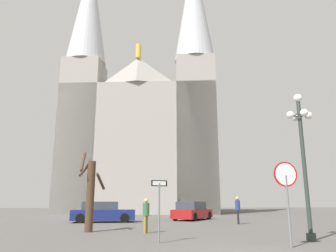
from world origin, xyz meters
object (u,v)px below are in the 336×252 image
object	(u,v)px
cathedral	(141,123)
parked_car_near_navy	(103,212)
parked_car_far_red	(192,211)
one_way_arrow_sign	(159,203)
pedestrian_walking	(238,207)
pedestrian_standing	(146,212)
bare_tree	(90,193)
stop_sign	(286,185)
street_lamp	(302,147)

from	to	relation	value
cathedral	parked_car_near_navy	bearing A→B (deg)	-99.07
parked_car_near_navy	parked_car_far_red	xyz separation A→B (m)	(6.85, 2.05, -0.01)
cathedral	one_way_arrow_sign	world-z (taller)	cathedral
pedestrian_walking	pedestrian_standing	size ratio (longest dim) A/B	1.09
parked_car_far_red	pedestrian_walking	world-z (taller)	pedestrian_walking
bare_tree	pedestrian_walking	bearing A→B (deg)	26.90
stop_sign	bare_tree	distance (m)	9.65
stop_sign	pedestrian_standing	size ratio (longest dim) A/B	1.76
stop_sign	cathedral	bearing A→B (deg)	99.62
one_way_arrow_sign	street_lamp	world-z (taller)	street_lamp
parked_car_far_red	pedestrian_standing	world-z (taller)	pedestrian_standing
parked_car_near_navy	parked_car_far_red	size ratio (longest dim) A/B	1.02
cathedral	parked_car_near_navy	xyz separation A→B (m)	(-2.62, -16.44, -10.70)
parked_car_near_navy	bare_tree	bearing A→B (deg)	-89.11
stop_sign	pedestrian_walking	bearing A→B (deg)	82.04
one_way_arrow_sign	street_lamp	size ratio (longest dim) A/B	0.38
stop_sign	bare_tree	size ratio (longest dim) A/B	0.71
pedestrian_walking	one_way_arrow_sign	bearing A→B (deg)	-122.66
bare_tree	parked_car_near_navy	xyz separation A→B (m)	(-0.11, 7.28, -1.22)
cathedral	parked_car_far_red	size ratio (longest dim) A/B	8.03
one_way_arrow_sign	street_lamp	bearing A→B (deg)	0.33
bare_tree	one_way_arrow_sign	bearing A→B (deg)	-54.04
stop_sign	bare_tree	xyz separation A→B (m)	(-7.55, 6.01, -0.14)
parked_car_near_navy	pedestrian_standing	bearing A→B (deg)	-70.02
bare_tree	parked_car_near_navy	distance (m)	7.38
parked_car_near_navy	pedestrian_standing	xyz separation A→B (m)	(2.94, -8.09, 0.30)
one_way_arrow_sign	parked_car_near_navy	world-z (taller)	one_way_arrow_sign
one_way_arrow_sign	parked_car_near_navy	bearing A→B (deg)	105.92
cathedral	bare_tree	world-z (taller)	cathedral
one_way_arrow_sign	parked_car_far_red	xyz separation A→B (m)	(3.50, 13.79, -0.76)
stop_sign	parked_car_near_navy	xyz separation A→B (m)	(-7.67, 13.29, -1.36)
street_lamp	pedestrian_walking	bearing A→B (deg)	90.52
parked_car_far_red	one_way_arrow_sign	bearing A→B (deg)	-104.25
street_lamp	bare_tree	xyz separation A→B (m)	(-9.12, 4.43, -1.78)
bare_tree	street_lamp	bearing A→B (deg)	-25.90
bare_tree	pedestrian_walking	world-z (taller)	bare_tree
parked_car_near_navy	pedestrian_walking	bearing A→B (deg)	-16.44
parked_car_near_navy	pedestrian_standing	world-z (taller)	pedestrian_standing
stop_sign	parked_car_far_red	bearing A→B (deg)	93.03
stop_sign	one_way_arrow_sign	xyz separation A→B (m)	(-4.32, 1.55, -0.60)
cathedral	pedestrian_standing	distance (m)	26.65
stop_sign	parked_car_near_navy	size ratio (longest dim) A/B	0.63
parked_car_far_red	pedestrian_standing	bearing A→B (deg)	-111.09
bare_tree	parked_car_far_red	bearing A→B (deg)	54.17
pedestrian_walking	bare_tree	bearing A→B (deg)	-153.10
street_lamp	parked_car_far_red	bearing A→B (deg)	99.80
pedestrian_standing	one_way_arrow_sign	bearing A→B (deg)	-83.62
cathedral	street_lamp	size ratio (longest dim) A/B	6.03
parked_car_far_red	pedestrian_walking	size ratio (longest dim) A/B	2.51
stop_sign	parked_car_near_navy	distance (m)	15.40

